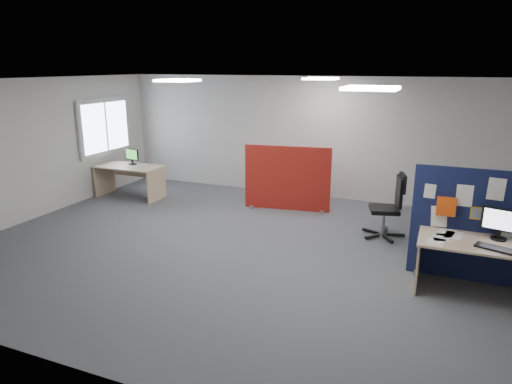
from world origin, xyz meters
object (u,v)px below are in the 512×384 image
(monitor_main, at_px, (501,223))
(office_chair, at_px, (392,202))
(main_desk, at_px, (494,255))
(monitor_second, at_px, (132,156))
(red_divider, at_px, (287,179))
(navy_divider, at_px, (484,227))
(second_desk, at_px, (130,173))

(monitor_main, distance_m, office_chair, 2.17)
(monitor_main, bearing_deg, office_chair, 149.52)
(main_desk, distance_m, monitor_second, 7.60)
(main_desk, xyz_separation_m, red_divider, (-3.65, 2.48, 0.10))
(office_chair, bearing_deg, main_desk, -63.67)
(navy_divider, distance_m, monitor_main, 0.31)
(navy_divider, distance_m, office_chair, 1.89)
(red_divider, height_order, office_chair, red_divider)
(red_divider, height_order, second_desk, red_divider)
(navy_divider, distance_m, monitor_second, 7.38)
(monitor_main, height_order, red_divider, red_divider)
(red_divider, relative_size, second_desk, 1.19)
(red_divider, xyz_separation_m, monitor_second, (-3.63, -0.32, 0.27))
(main_desk, distance_m, office_chair, 2.22)
(red_divider, distance_m, office_chair, 2.33)
(main_desk, height_order, red_divider, red_divider)
(main_desk, height_order, monitor_second, monitor_second)
(monitor_second, xyz_separation_m, office_chair, (5.81, -0.50, -0.29))
(navy_divider, relative_size, monitor_second, 4.89)
(office_chair, bearing_deg, monitor_second, 160.00)
(monitor_main, relative_size, monitor_second, 1.19)
(main_desk, height_order, second_desk, same)
(monitor_main, bearing_deg, monitor_second, 179.22)
(monitor_main, height_order, office_chair, monitor_main)
(office_chair, bearing_deg, second_desk, 161.17)
(navy_divider, height_order, monitor_main, navy_divider)
(main_desk, relative_size, red_divider, 1.05)
(monitor_main, distance_m, red_divider, 4.38)
(second_desk, bearing_deg, navy_divider, -13.25)
(navy_divider, xyz_separation_m, second_desk, (-7.14, 1.68, -0.26))
(red_divider, bearing_deg, main_desk, -42.58)
(second_desk, distance_m, office_chair, 5.80)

